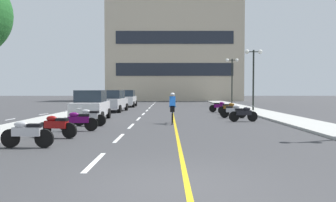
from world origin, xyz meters
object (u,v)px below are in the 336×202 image
at_px(cyclist_rider, 171,107).
at_px(parked_car_mid, 112,101).
at_px(motorcycle_6, 228,108).
at_px(parked_car_near, 90,105).
at_px(parked_car_far, 126,98).
at_px(street_lamp_far, 231,71).
at_px(motorcycle_7, 218,106).
at_px(motorcycle_1, 55,126).
at_px(motorcycle_4, 242,113).
at_px(motorcycle_0, 25,133).
at_px(motorcycle_2, 77,121).
at_px(motorcycle_3, 88,117).
at_px(street_lamp_mid, 252,66).
at_px(motorcycle_5, 232,111).

bearing_deg(cyclist_rider, parked_car_mid, 117.36).
xyz_separation_m(parked_car_mid, motorcycle_6, (9.30, -2.79, -0.44)).
height_order(parked_car_near, parked_car_mid, same).
bearing_deg(parked_car_mid, parked_car_far, 88.74).
bearing_deg(motorcycle_6, street_lamp_far, 77.57).
bearing_deg(motorcycle_7, parked_car_mid, 175.61).
distance_m(parked_car_mid, motorcycle_7, 8.96).
distance_m(parked_car_mid, cyclist_rider, 10.66).
xyz_separation_m(parked_car_near, motorcycle_7, (8.92, 7.04, -0.44)).
bearing_deg(motorcycle_1, motorcycle_4, 35.45).
height_order(motorcycle_0, motorcycle_2, same).
bearing_deg(motorcycle_3, parked_car_near, 102.14).
height_order(motorcycle_0, motorcycle_3, same).
xyz_separation_m(parked_car_far, motorcycle_7, (8.76, -8.33, -0.44)).
height_order(parked_car_mid, parked_car_far, same).
xyz_separation_m(parked_car_near, parked_car_far, (0.16, 15.37, 0.00)).
bearing_deg(street_lamp_mid, motorcycle_4, -108.71).
xyz_separation_m(street_lamp_far, motorcycle_4, (-2.94, -17.81, -3.51)).
bearing_deg(motorcycle_3, motorcycle_1, -94.17).
height_order(parked_car_far, motorcycle_0, parked_car_far).
xyz_separation_m(parked_car_near, motorcycle_2, (0.64, -4.95, -0.44)).
height_order(street_lamp_mid, street_lamp_far, street_lamp_far).
xyz_separation_m(parked_car_mid, motorcycle_5, (8.93, -6.09, -0.44)).
bearing_deg(motorcycle_2, street_lamp_mid, 48.05).
height_order(parked_car_mid, motorcycle_6, parked_car_mid).
bearing_deg(motorcycle_5, parked_car_near, -169.58).
bearing_deg(motorcycle_0, motorcycle_5, 50.33).
height_order(motorcycle_1, motorcycle_2, same).
relative_size(street_lamp_mid, motorcycle_1, 3.03).
bearing_deg(motorcycle_0, motorcycle_4, 42.80).
bearing_deg(motorcycle_4, motorcycle_6, 87.39).
relative_size(parked_car_far, motorcycle_7, 2.48).
bearing_deg(cyclist_rider, motorcycle_0, -123.36).
height_order(street_lamp_mid, motorcycle_4, street_lamp_mid).
xyz_separation_m(parked_car_near, motorcycle_6, (9.29, 4.93, -0.44)).
distance_m(street_lamp_far, motorcycle_0, 28.82).
height_order(motorcycle_2, motorcycle_7, same).
distance_m(motorcycle_5, cyclist_rider, 5.28).
height_order(motorcycle_0, motorcycle_7, same).
xyz_separation_m(motorcycle_1, motorcycle_3, (0.29, 3.96, 0.00)).
height_order(street_lamp_mid, cyclist_rider, street_lamp_mid).
distance_m(motorcycle_1, motorcycle_5, 12.11).
relative_size(parked_car_far, motorcycle_5, 2.50).
relative_size(motorcycle_3, motorcycle_6, 1.00).
bearing_deg(parked_car_near, motorcycle_1, -87.15).
distance_m(motorcycle_2, motorcycle_5, 10.59).
height_order(parked_car_near, motorcycle_6, parked_car_near).
xyz_separation_m(street_lamp_far, motorcycle_6, (-2.68, -12.15, -3.51)).
distance_m(parked_car_far, motorcycle_7, 12.10).
bearing_deg(cyclist_rider, motorcycle_6, 56.60).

